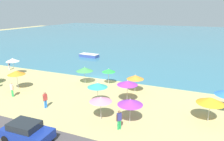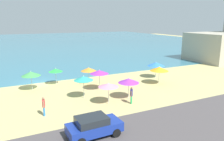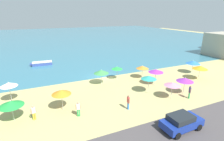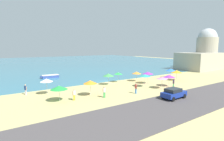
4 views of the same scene
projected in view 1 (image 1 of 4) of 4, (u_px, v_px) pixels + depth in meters
name	position (u px, v px, depth m)	size (l,w,h in m)	color
ground_plane	(101.00, 79.00, 31.54)	(160.00, 160.00, 0.00)	tan
sea	(167.00, 36.00, 80.09)	(150.00, 110.00, 0.05)	teal
beach_umbrella_0	(13.00, 60.00, 32.90)	(1.96, 1.96, 2.63)	#B2B2B7
beach_umbrella_3	(16.00, 73.00, 26.91)	(2.12, 2.12, 2.51)	#B2B2B7
beach_umbrella_4	(130.00, 102.00, 18.83)	(2.23, 2.23, 2.31)	#B2B2B7
beach_umbrella_5	(85.00, 69.00, 28.99)	(2.25, 2.25, 2.36)	#B2B2B7
beach_umbrella_6	(210.00, 100.00, 19.02)	(2.38, 2.38, 2.40)	#B2B2B7
beach_umbrella_7	(97.00, 85.00, 22.31)	(2.08, 2.08, 2.53)	#B2B2B7
beach_umbrella_8	(109.00, 70.00, 28.64)	(1.77, 1.77, 2.22)	#B2B2B7
beach_umbrella_9	(135.00, 77.00, 25.99)	(2.05, 2.05, 2.23)	#B2B2B7
beach_umbrella_10	(127.00, 83.00, 22.94)	(2.22, 2.22, 2.55)	#B2B2B7
beach_umbrella_11	(101.00, 100.00, 19.39)	(2.04, 2.04, 2.23)	#B2B2B7
bather_0	(12.00, 89.00, 24.91)	(0.56, 0.28, 1.73)	green
bather_1	(45.00, 99.00, 22.06)	(0.29, 0.56, 1.74)	blue
bather_2	(119.00, 119.00, 18.06)	(0.40, 0.46, 1.73)	green
bather_3	(9.00, 64.00, 35.86)	(0.36, 0.51, 1.69)	silver
parked_car_0	(27.00, 131.00, 16.43)	(3.96, 2.05, 1.52)	navy
skiff_nearshore	(89.00, 55.00, 45.46)	(4.39, 1.99, 0.68)	#374B94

